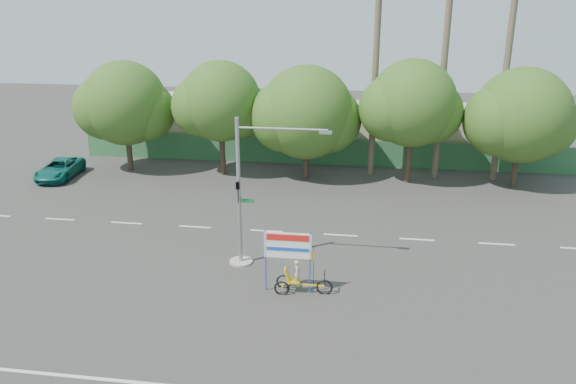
# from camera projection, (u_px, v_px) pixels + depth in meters

# --- Properties ---
(ground) EXTENTS (120.00, 120.00, 0.00)m
(ground) POSITION_uv_depth(u_px,v_px,m) (279.00, 310.00, 22.62)
(ground) COLOR #33302D
(ground) RESTS_ON ground
(fence) EXTENTS (38.00, 0.08, 2.00)m
(fence) POSITION_uv_depth(u_px,v_px,m) (324.00, 152.00, 42.44)
(fence) COLOR #336B3D
(fence) RESTS_ON ground
(building_left) EXTENTS (12.00, 8.00, 4.00)m
(building_left) POSITION_uv_depth(u_px,v_px,m) (212.00, 123.00, 47.71)
(building_left) COLOR #B5AC90
(building_left) RESTS_ON ground
(building_right) EXTENTS (14.00, 8.00, 3.60)m
(building_right) POSITION_uv_depth(u_px,v_px,m) (428.00, 132.00, 45.31)
(building_right) COLOR #B5AC90
(building_right) RESTS_ON ground
(tree_far_left) EXTENTS (7.14, 6.00, 7.96)m
(tree_far_left) POSITION_uv_depth(u_px,v_px,m) (124.00, 106.00, 39.88)
(tree_far_left) COLOR #473828
(tree_far_left) RESTS_ON ground
(tree_left) EXTENTS (6.66, 5.60, 8.07)m
(tree_left) POSITION_uv_depth(u_px,v_px,m) (220.00, 104.00, 38.82)
(tree_left) COLOR #473828
(tree_left) RESTS_ON ground
(tree_center) EXTENTS (7.62, 6.40, 7.85)m
(tree_center) POSITION_uv_depth(u_px,v_px,m) (306.00, 115.00, 38.20)
(tree_center) COLOR #473828
(tree_center) RESTS_ON ground
(tree_right) EXTENTS (6.90, 5.80, 8.36)m
(tree_right) POSITION_uv_depth(u_px,v_px,m) (411.00, 106.00, 36.99)
(tree_right) COLOR #473828
(tree_right) RESTS_ON ground
(tree_far_right) EXTENTS (7.38, 6.20, 7.94)m
(tree_far_right) POSITION_uv_depth(u_px,v_px,m) (521.00, 118.00, 36.23)
(tree_far_right) COLOR #473828
(tree_far_right) RESTS_ON ground
(palm_tall) EXTENTS (3.73, 3.79, 17.45)m
(palm_tall) POSITION_uv_depth(u_px,v_px,m) (448.00, 23.00, 36.44)
(palm_tall) COLOR #70604C
(palm_tall) RESTS_ON ground
(palm_mid) EXTENTS (3.73, 3.79, 15.45)m
(palm_mid) POSITION_uv_depth(u_px,v_px,m) (510.00, 41.00, 36.23)
(palm_mid) COLOR #70604C
(palm_mid) RESTS_ON ground
(palm_short) EXTENTS (3.73, 3.79, 14.45)m
(palm_short) POSITION_uv_depth(u_px,v_px,m) (376.00, 48.00, 37.57)
(palm_short) COLOR #70604C
(palm_short) RESTS_ON ground
(traffic_signal) EXTENTS (4.72, 1.10, 7.00)m
(traffic_signal) POSITION_uv_depth(u_px,v_px,m) (246.00, 205.00, 25.71)
(traffic_signal) COLOR gray
(traffic_signal) RESTS_ON ground
(trike_billboard) EXTENTS (2.92, 0.67, 2.87)m
(trike_billboard) POSITION_uv_depth(u_px,v_px,m) (294.00, 267.00, 23.64)
(trike_billboard) COLOR black
(trike_billboard) RESTS_ON ground
(pickup_truck) EXTENTS (2.61, 4.89, 1.31)m
(pickup_truck) POSITION_uv_depth(u_px,v_px,m) (60.00, 169.00, 39.41)
(pickup_truck) COLOR #0D5E53
(pickup_truck) RESTS_ON ground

